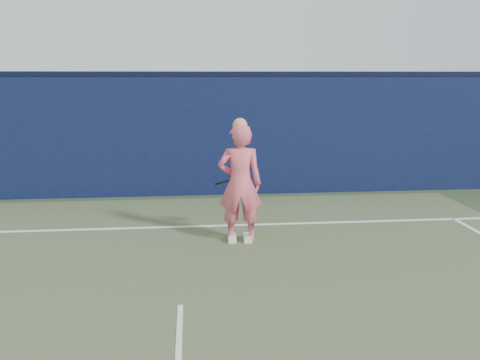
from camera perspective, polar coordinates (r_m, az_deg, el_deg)
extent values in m
plane|color=#2F4027|center=(4.99, -6.91, -18.84)|extent=(80.00, 80.00, 0.00)
cube|color=black|center=(10.88, -6.37, 4.90)|extent=(24.00, 0.40, 2.50)
cube|color=black|center=(10.80, -6.53, 11.76)|extent=(24.00, 0.42, 0.10)
imported|color=#EC5B71|center=(7.69, 0.00, -0.41)|extent=(0.69, 0.48, 1.83)
sphere|color=tan|center=(7.56, 0.00, 6.15)|extent=(0.22, 0.22, 0.22)
cube|color=white|center=(7.92, 0.87, -6.52)|extent=(0.14, 0.29, 0.10)
cube|color=white|center=(7.92, -0.87, -6.54)|extent=(0.14, 0.29, 0.10)
torus|color=black|center=(8.09, 0.07, 0.21)|extent=(0.31, 0.06, 0.31)
torus|color=yellow|center=(8.09, 0.07, 0.21)|extent=(0.25, 0.04, 0.25)
cylinder|color=beige|center=(8.09, 0.07, 0.21)|extent=(0.25, 0.04, 0.25)
cylinder|color=black|center=(8.15, -1.52, -0.14)|extent=(0.28, 0.07, 0.10)
cylinder|color=black|center=(8.19, -2.41, -0.37)|extent=(0.13, 0.05, 0.07)
cube|color=white|center=(8.67, -6.37, -5.23)|extent=(11.00, 0.08, 0.01)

